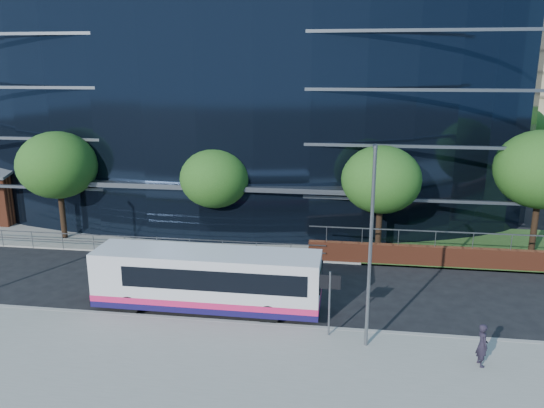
% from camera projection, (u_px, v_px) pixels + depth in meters
% --- Properties ---
extents(ground, '(200.00, 200.00, 0.00)m').
position_uv_depth(ground, '(230.00, 314.00, 24.07)').
color(ground, black).
rests_on(ground, ground).
extents(pavement_near, '(80.00, 8.00, 0.15)m').
position_uv_depth(pavement_near, '(201.00, 374.00, 19.27)').
color(pavement_near, gray).
rests_on(pavement_near, ground).
extents(kerb, '(80.00, 0.25, 0.16)m').
position_uv_depth(kerb, '(225.00, 322.00, 23.10)').
color(kerb, gray).
rests_on(kerb, ground).
extents(yellow_line_outer, '(80.00, 0.08, 0.01)m').
position_uv_depth(yellow_line_outer, '(226.00, 322.00, 23.31)').
color(yellow_line_outer, gold).
rests_on(yellow_line_outer, ground).
extents(yellow_line_inner, '(80.00, 0.08, 0.01)m').
position_uv_depth(yellow_line_inner, '(227.00, 320.00, 23.45)').
color(yellow_line_inner, gold).
rests_on(yellow_line_inner, ground).
extents(far_forecourt, '(50.00, 8.00, 0.10)m').
position_uv_depth(far_forecourt, '(178.00, 233.00, 35.42)').
color(far_forecourt, gray).
rests_on(far_forecourt, ground).
extents(glass_office, '(44.00, 23.10, 16.00)m').
position_uv_depth(glass_office, '(236.00, 103.00, 42.55)').
color(glass_office, black).
rests_on(glass_office, ground).
extents(guard_railings, '(24.00, 0.05, 1.10)m').
position_uv_depth(guard_railings, '(125.00, 240.00, 31.66)').
color(guard_railings, slate).
rests_on(guard_railings, ground).
extents(street_sign, '(0.85, 0.09, 2.80)m').
position_uv_depth(street_sign, '(330.00, 290.00, 21.39)').
color(street_sign, slate).
rests_on(street_sign, pavement_near).
extents(tree_far_a, '(4.95, 4.95, 6.98)m').
position_uv_depth(tree_far_a, '(57.00, 165.00, 33.24)').
color(tree_far_a, black).
rests_on(tree_far_a, ground).
extents(tree_far_b, '(4.29, 4.29, 6.05)m').
position_uv_depth(tree_far_b, '(215.00, 178.00, 32.51)').
color(tree_far_b, black).
rests_on(tree_far_b, ground).
extents(tree_far_c, '(4.62, 4.62, 6.51)m').
position_uv_depth(tree_far_c, '(381.00, 180.00, 30.57)').
color(tree_far_c, black).
rests_on(tree_far_c, ground).
extents(tree_far_d, '(5.28, 5.28, 7.44)m').
position_uv_depth(tree_far_d, '(542.00, 170.00, 30.13)').
color(tree_far_d, black).
rests_on(tree_far_d, ground).
extents(tree_dist_e, '(4.62, 4.62, 6.51)m').
position_uv_depth(tree_dist_e, '(524.00, 126.00, 57.92)').
color(tree_dist_e, black).
rests_on(tree_dist_e, ground).
extents(streetlight_east, '(0.15, 0.77, 8.00)m').
position_uv_depth(streetlight_east, '(371.00, 243.00, 20.04)').
color(streetlight_east, slate).
rests_on(streetlight_east, pavement_near).
extents(city_bus, '(10.42, 2.45, 2.81)m').
position_uv_depth(city_bus, '(209.00, 280.00, 24.12)').
color(city_bus, silver).
rests_on(city_bus, ground).
extents(pedestrian, '(0.50, 0.67, 1.66)m').
position_uv_depth(pedestrian, '(482.00, 345.00, 19.49)').
color(pedestrian, black).
rests_on(pedestrian, pavement_near).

